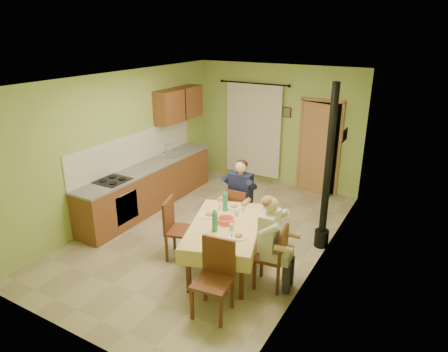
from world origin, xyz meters
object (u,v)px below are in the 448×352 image
Objects in this scene: man_far at (240,190)px; man_right at (271,232)px; chair_left at (181,241)px; dining_table at (225,246)px; chair_near at (213,294)px; chair_right at (271,269)px; chair_far at (239,221)px; stove_flue at (326,191)px.

man_far is 1.57m from man_right.
dining_table is at bearing 78.36° from chair_left.
chair_right is at bearing -121.65° from chair_near.
man_far reaches higher than chair_far.
chair_near is at bearing -86.98° from dining_table.
stove_flue is (0.73, 2.40, 0.73)m from chair_near.
stove_flue is at bearing -114.00° from chair_near.
man_far is at bearing 90.00° from chair_far.
chair_far is 0.66× the size of man_far.
chair_right is at bearing -24.32° from dining_table.
man_right is 1.53m from stove_flue.
chair_near is (0.39, -1.00, -0.09)m from dining_table.
chair_far is 0.66× the size of man_right.
man_far is (-1.10, 1.13, 0.59)m from chair_right.
chair_left is 1.69m from man_right.
stove_flue is (1.41, 0.36, 0.74)m from chair_far.
man_far is 0.50× the size of stove_flue.
man_far reaches higher than dining_table.
dining_table is 1.20m from man_far.
chair_near is at bearing -74.11° from man_far.
chair_right is at bearing -90.00° from man_right.
dining_table is 2.02× the size of chair_right.
man_far is 1.00× the size of man_right.
chair_near is at bearing 149.03° from man_right.
chair_far is 0.33× the size of stove_flue.
stove_flue is at bearing 11.30° from man_far.
man_far is at bearing -166.07° from stove_flue.
chair_far is at bearing -90.00° from man_far.
man_far is (-0.00, 0.01, 0.59)m from chair_far.
chair_left is at bearing -142.20° from stove_flue.
man_right is at bearing 72.28° from chair_left.
chair_far is 1.22m from chair_left.
chair_far is (-0.29, 1.04, -0.09)m from dining_table.
man_far is (0.49, 1.13, 0.59)m from chair_left.
chair_far is at bearing 37.45° from chair_right.
chair_far is at bearing 37.06° from man_right.
chair_right is (1.10, -1.12, 0.00)m from chair_far.
chair_far is 1.67m from man_right.
chair_left is at bearing -45.11° from chair_near.
stove_flue is at bearing -19.38° from man_right.
chair_near is 1.07× the size of chair_right.
chair_right is at bearing -48.05° from chair_far.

